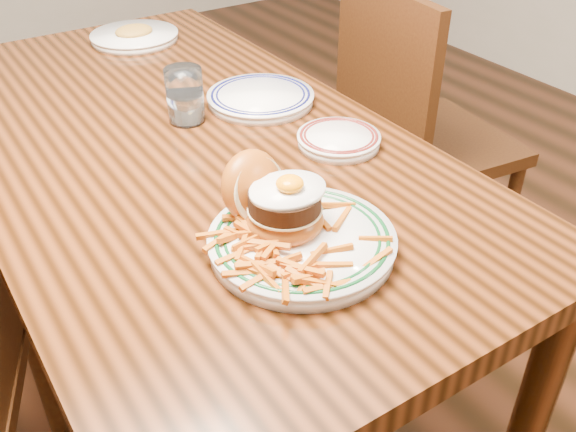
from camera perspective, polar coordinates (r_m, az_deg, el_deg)
floor at (r=1.87m, az=-7.48°, el=-13.78°), size 6.00×6.00×0.00m
table at (r=1.44m, az=-9.43°, el=4.00°), size 0.85×1.60×0.75m
chair_right at (r=1.96m, az=11.08°, el=7.24°), size 0.49×0.49×0.94m
main_plate at (r=1.03m, az=0.50°, el=-0.90°), size 0.30×0.32×0.15m
side_plate at (r=1.34m, az=4.53°, el=6.86°), size 0.17×0.17×0.03m
rear_plate at (r=1.52m, az=-2.45°, el=10.49°), size 0.25×0.25×0.03m
water_glass at (r=1.44m, az=-9.12°, el=10.27°), size 0.08×0.08×0.12m
far_plate at (r=1.97m, az=-13.49°, el=15.31°), size 0.25×0.25×0.04m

